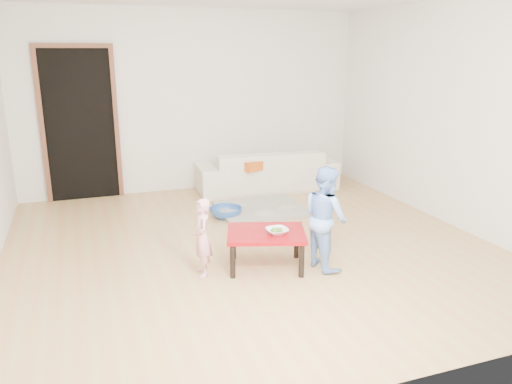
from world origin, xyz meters
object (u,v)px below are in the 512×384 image
child_pink (202,237)px  red_table (266,249)px  basin (226,212)px  bowl (277,231)px  child_blue (325,217)px  sofa (266,170)px

child_pink → red_table: bearing=89.9°
red_table → basin: red_table is taller
child_pink → bowl: bearing=83.2°
red_table → child_pink: (-0.61, 0.05, 0.18)m
child_blue → basin: child_blue is taller
child_pink → child_blue: 1.18m
sofa → red_table: (-1.00, -2.63, -0.12)m
bowl → basin: (-0.02, 1.66, -0.33)m
child_pink → basin: bearing=161.1°
child_blue → bowl: bearing=74.7°
bowl → child_pink: size_ratio=0.28×
sofa → red_table: sofa is taller
bowl → child_blue: 0.48m
red_table → child_blue: (0.54, -0.16, 0.31)m
child_pink → child_blue: child_blue is taller
sofa → bowl: size_ratio=10.10×
sofa → basin: sofa is taller
red_table → child_blue: 0.64m
red_table → bowl: (0.08, -0.09, 0.21)m
red_table → sofa: bearing=69.3°
red_table → bowl: 0.24m
red_table → bowl: bowl is taller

